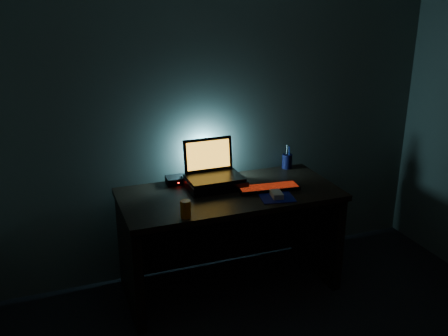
{
  "coord_description": "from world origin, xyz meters",
  "views": [
    {
      "loc": [
        -1.14,
        -1.33,
        2.05
      ],
      "look_at": [
        -0.06,
        1.57,
        0.95
      ],
      "focal_mm": 40.0,
      "sensor_mm": 36.0,
      "label": 1
    }
  ],
  "objects_px": {
    "laptop": "(212,168)",
    "router": "(177,180)",
    "keyboard": "(269,188)",
    "pen_cup": "(287,161)",
    "juice_glass": "(186,209)",
    "mouse": "(277,194)"
  },
  "relations": [
    {
      "from": "juice_glass",
      "to": "router",
      "type": "distance_m",
      "value": 0.58
    },
    {
      "from": "mouse",
      "to": "juice_glass",
      "type": "height_order",
      "value": "juice_glass"
    },
    {
      "from": "juice_glass",
      "to": "mouse",
      "type": "bearing_deg",
      "value": 7.64
    },
    {
      "from": "laptop",
      "to": "keyboard",
      "type": "height_order",
      "value": "laptop"
    },
    {
      "from": "keyboard",
      "to": "router",
      "type": "xyz_separation_m",
      "value": [
        -0.56,
        0.34,
        0.01
      ]
    },
    {
      "from": "keyboard",
      "to": "pen_cup",
      "type": "relative_size",
      "value": 3.95
    },
    {
      "from": "laptop",
      "to": "juice_glass",
      "type": "relative_size",
      "value": 3.51
    },
    {
      "from": "mouse",
      "to": "pen_cup",
      "type": "height_order",
      "value": "pen_cup"
    },
    {
      "from": "keyboard",
      "to": "pen_cup",
      "type": "xyz_separation_m",
      "value": [
        0.32,
        0.36,
        0.04
      ]
    },
    {
      "from": "keyboard",
      "to": "mouse",
      "type": "distance_m",
      "value": 0.14
    },
    {
      "from": "mouse",
      "to": "pen_cup",
      "type": "xyz_separation_m",
      "value": [
        0.33,
        0.5,
        0.03
      ]
    },
    {
      "from": "laptop",
      "to": "router",
      "type": "xyz_separation_m",
      "value": [
        -0.23,
        0.1,
        -0.1
      ]
    },
    {
      "from": "mouse",
      "to": "router",
      "type": "xyz_separation_m",
      "value": [
        -0.56,
        0.48,
        0.0
      ]
    },
    {
      "from": "router",
      "to": "mouse",
      "type": "bearing_deg",
      "value": -38.18
    },
    {
      "from": "laptop",
      "to": "mouse",
      "type": "height_order",
      "value": "laptop"
    },
    {
      "from": "keyboard",
      "to": "router",
      "type": "bearing_deg",
      "value": 154.81
    },
    {
      "from": "mouse",
      "to": "juice_glass",
      "type": "relative_size",
      "value": 1.04
    },
    {
      "from": "keyboard",
      "to": "juice_glass",
      "type": "distance_m",
      "value": 0.7
    },
    {
      "from": "pen_cup",
      "to": "juice_glass",
      "type": "height_order",
      "value": "pen_cup"
    },
    {
      "from": "laptop",
      "to": "pen_cup",
      "type": "height_order",
      "value": "laptop"
    },
    {
      "from": "keyboard",
      "to": "router",
      "type": "relative_size",
      "value": 2.84
    },
    {
      "from": "laptop",
      "to": "juice_glass",
      "type": "distance_m",
      "value": 0.57
    }
  ]
}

